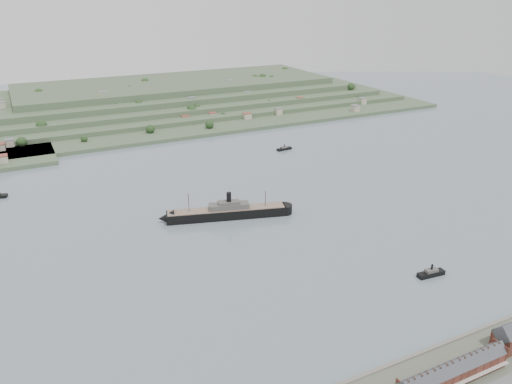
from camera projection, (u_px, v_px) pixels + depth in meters
name	position (u px, v px, depth m)	size (l,w,h in m)	color
ground	(279.00, 224.00, 353.75)	(1400.00, 1400.00, 0.00)	slate
terrace_row	(453.00, 372.00, 207.85)	(55.60, 9.80, 11.07)	#48221A
gabled_building	(507.00, 338.00, 226.13)	(10.40, 10.18, 14.09)	#48221A
far_peninsula	(159.00, 100.00, 686.41)	(760.00, 309.00, 30.00)	#3E5136
steamship	(223.00, 212.00, 361.43)	(96.10, 36.32, 23.54)	black
tugboat	(431.00, 273.00, 289.22)	(17.39, 6.08, 7.67)	black
ferry_east	(284.00, 149.00, 515.00)	(16.96, 6.26, 6.22)	black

